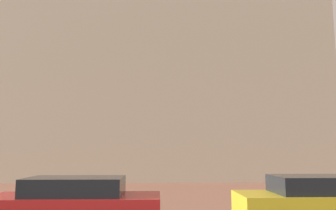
# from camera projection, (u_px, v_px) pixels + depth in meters

# --- Properties ---
(landmark_building) EXTENTS (25.97, 15.31, 38.12)m
(landmark_building) POSITION_uv_depth(u_px,v_px,m) (157.00, 56.00, 32.01)
(landmark_building) COLOR #B2A893
(landmark_building) RESTS_ON ground_plane
(car_yellow) EXTENTS (4.47, 2.03, 1.46)m
(car_yellow) POSITION_uv_depth(u_px,v_px,m) (322.00, 204.00, 9.26)
(car_yellow) COLOR gold
(car_yellow) RESTS_ON ground_plane
(car_red) EXTENTS (4.44, 2.03, 1.44)m
(car_red) POSITION_uv_depth(u_px,v_px,m) (75.00, 206.00, 9.07)
(car_red) COLOR red
(car_red) RESTS_ON ground_plane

